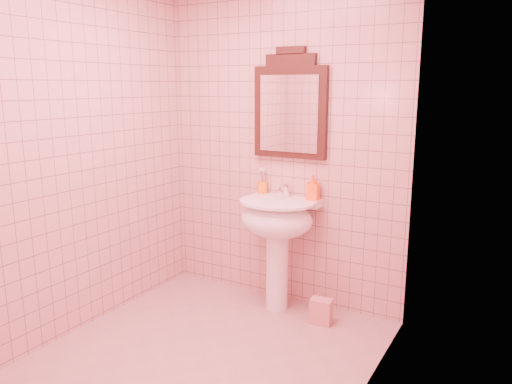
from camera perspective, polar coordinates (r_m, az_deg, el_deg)
The scene contains 8 objects.
floor at distance 3.38m, azimuth -6.01°, elevation -18.24°, with size 2.20×2.20×0.00m, color tan.
back_wall at distance 3.89m, azimuth 3.03°, elevation 5.35°, with size 2.00×0.02×2.50m, color #CD988F.
pedestal_sink at distance 3.78m, azimuth 2.41°, elevation -3.97°, with size 0.58×0.58×0.86m.
faucet at distance 3.83m, azimuth 3.37°, elevation 0.24°, with size 0.04×0.16×0.11m.
mirror at distance 3.81m, azimuth 3.92°, elevation 9.62°, with size 0.59×0.06×0.82m.
toothbrush_cup at distance 3.97m, azimuth 0.72°, elevation 0.59°, with size 0.08×0.08×0.18m.
soap_dispenser at distance 3.75m, azimuth 6.55°, elevation 0.54°, with size 0.09×0.09×0.19m, color orange.
towel at distance 3.76m, azimuth 7.45°, elevation -13.37°, with size 0.15×0.10×0.19m, color #E7A288.
Camera 1 is at (1.72, -2.36, 1.70)m, focal length 35.00 mm.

